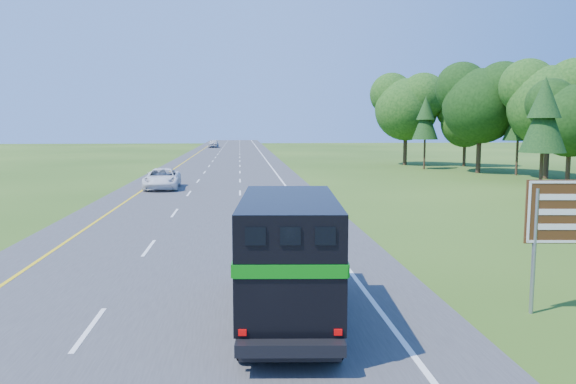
# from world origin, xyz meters

# --- Properties ---
(road) EXTENTS (15.00, 260.00, 0.04)m
(road) POSITION_xyz_m (0.00, 50.00, 0.02)
(road) COLOR #38383A
(road) RESTS_ON ground
(lane_markings) EXTENTS (11.15, 260.00, 0.01)m
(lane_markings) POSITION_xyz_m (0.00, 50.00, 0.04)
(lane_markings) COLOR yellow
(lane_markings) RESTS_ON road
(horse_truck) EXTENTS (2.76, 7.33, 3.18)m
(horse_truck) POSITION_xyz_m (3.04, 11.29, 1.74)
(horse_truck) COLOR black
(horse_truck) RESTS_ON road
(white_suv) EXTENTS (2.82, 5.69, 1.55)m
(white_suv) POSITION_xyz_m (-4.15, 41.31, 0.82)
(white_suv) COLOR white
(white_suv) RESTS_ON road
(far_car) EXTENTS (2.14, 5.12, 1.73)m
(far_car) POSITION_xyz_m (-3.81, 120.53, 0.91)
(far_car) COLOR #BABBC2
(far_car) RESTS_ON road
(exit_sign) EXTENTS (2.32, 0.29, 3.94)m
(exit_sign) POSITION_xyz_m (10.38, 11.19, 2.56)
(exit_sign) COLOR gray
(exit_sign) RESTS_ON ground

